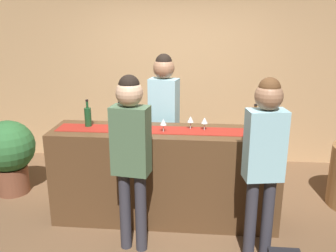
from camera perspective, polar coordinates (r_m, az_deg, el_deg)
name	(u,v)px	position (r m, az deg, el deg)	size (l,w,h in m)	color
ground_plane	(165,217)	(4.36, -0.49, -13.89)	(10.00, 10.00, 0.00)	brown
back_wall	(177,68)	(5.69, 1.42, 9.01)	(6.00, 0.12, 2.90)	tan
bar_counter	(165,175)	(4.12, -0.50, -7.63)	(2.44, 0.60, 1.04)	#543821
counter_runner_cloth	(165,130)	(3.93, -0.52, -0.64)	(2.32, 0.28, 0.01)	maroon
wine_bottle_clear	(120,119)	(3.98, -7.42, 1.11)	(0.07, 0.07, 0.30)	#B2C6C1
wine_bottle_green	(88,117)	(4.13, -12.25, 1.43)	(0.07, 0.07, 0.30)	#194723
wine_bottle_amber	(254,122)	(3.94, 13.19, 0.62)	(0.07, 0.07, 0.30)	brown
wine_glass_near_customer	(191,120)	(3.95, 3.49, 0.98)	(0.07, 0.07, 0.14)	silver
wine_glass_mid_counter	(163,122)	(3.84, -0.73, 0.56)	(0.07, 0.07, 0.14)	silver
wine_glass_far_end	(205,121)	(3.92, 5.66, 0.80)	(0.07, 0.07, 0.14)	silver
bartender	(164,110)	(4.47, -0.64, 2.55)	(0.38, 0.27, 1.79)	#26262B
customer_sipping	(264,151)	(3.37, 14.65, -3.75)	(0.37, 0.26, 1.73)	#33333D
customer_browsing	(131,146)	(3.39, -5.74, -3.10)	(0.37, 0.25, 1.73)	#33333D
potted_plant_tall	(9,152)	(5.10, -23.32, -3.71)	(0.66, 0.66, 0.96)	brown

